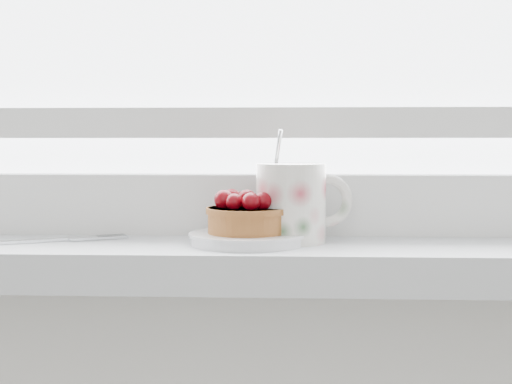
# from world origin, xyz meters

# --- Properties ---
(saucer) EXTENTS (0.12, 0.12, 0.01)m
(saucer) POSITION_xyz_m (0.01, 1.88, 0.95)
(saucer) COLOR silver
(saucer) RESTS_ON windowsill
(raspberry_tart) EXTENTS (0.09, 0.09, 0.05)m
(raspberry_tart) POSITION_xyz_m (0.01, 1.88, 0.97)
(raspberry_tart) COLOR brown
(raspberry_tart) RESTS_ON saucer
(floral_mug) EXTENTS (0.12, 0.09, 0.12)m
(floral_mug) POSITION_xyz_m (0.06, 1.90, 0.98)
(floral_mug) COLOR silver
(floral_mug) RESTS_ON windowsill
(fork) EXTENTS (0.19, 0.11, 0.00)m
(fork) POSITION_xyz_m (-0.22, 1.88, 0.94)
(fork) COLOR silver
(fork) RESTS_ON windowsill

